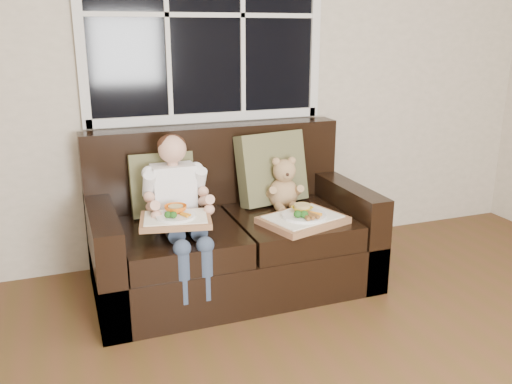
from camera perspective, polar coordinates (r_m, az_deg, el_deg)
name	(u,v)px	position (r m, az deg, el deg)	size (l,w,h in m)	color
window_back	(205,15)	(3.65, -5.40, 18.07)	(1.62, 0.04, 1.37)	black
loveseat	(230,236)	(3.44, -2.77, -4.61)	(1.70, 0.92, 0.96)	black
pillow_left	(162,184)	(3.39, -9.83, 0.79)	(0.39, 0.19, 0.40)	brown
pillow_right	(272,168)	(3.58, 1.66, 2.52)	(0.50, 0.30, 0.48)	brown
child	(178,198)	(3.15, -8.26, -0.58)	(0.36, 0.59, 0.82)	white
teddy_bear	(284,187)	(3.49, 2.97, 0.54)	(0.22, 0.27, 0.35)	tan
tray_left	(176,218)	(3.00, -8.46, -2.70)	(0.43, 0.36, 0.09)	#A26849
tray_right	(303,218)	(3.24, 4.97, -2.78)	(0.55, 0.47, 0.11)	#A26849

